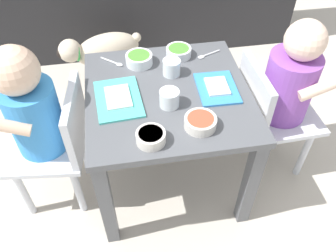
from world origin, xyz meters
name	(u,v)px	position (x,y,z in m)	size (l,w,h in m)	color
ground_plane	(168,175)	(0.00, 0.00, 0.00)	(7.00, 7.00, 0.00)	beige
dining_table	(168,111)	(0.00, 0.00, 0.38)	(0.56, 0.55, 0.46)	#515459
seated_child_left	(37,114)	(-0.44, 0.00, 0.43)	(0.31, 0.31, 0.69)	silver
seated_child_right	(286,86)	(0.44, 0.02, 0.42)	(0.29, 0.29, 0.68)	silver
dog	(103,51)	(-0.23, 0.68, 0.21)	(0.43, 0.23, 0.31)	beige
food_tray_left	(118,98)	(-0.17, -0.01, 0.47)	(0.16, 0.22, 0.02)	#4CC6BC
food_tray_right	(217,88)	(0.17, -0.01, 0.47)	(0.14, 0.18, 0.02)	#388CD8
water_cup_left	(172,68)	(0.03, 0.10, 0.49)	(0.06, 0.06, 0.06)	white
water_cup_right	(169,99)	(-0.01, -0.06, 0.49)	(0.06, 0.06, 0.06)	white
cereal_bowl_right_side	(139,59)	(-0.08, 0.18, 0.49)	(0.10, 0.10, 0.04)	white
cereal_bowl_left_side	(179,52)	(0.08, 0.21, 0.48)	(0.09, 0.09, 0.03)	white
veggie_bowl_far	(200,122)	(0.07, -0.17, 0.48)	(0.10, 0.10, 0.03)	silver
veggie_bowl_near	(151,137)	(-0.09, -0.21, 0.48)	(0.09, 0.09, 0.04)	silver
spoon_by_left_tray	(114,62)	(-0.17, 0.20, 0.47)	(0.08, 0.07, 0.01)	silver
spoon_by_right_tray	(207,55)	(0.18, 0.19, 0.47)	(0.10, 0.05, 0.01)	silver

